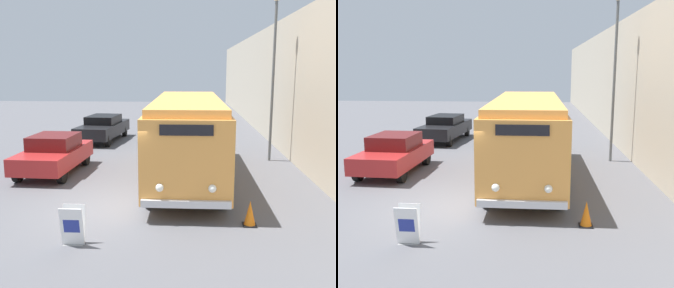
% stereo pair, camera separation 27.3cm
% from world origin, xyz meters
% --- Properties ---
extents(ground_plane, '(80.00, 80.00, 0.00)m').
position_xyz_m(ground_plane, '(0.00, 0.00, 0.00)').
color(ground_plane, '#56565B').
extents(building_wall_right, '(0.30, 60.00, 6.55)m').
position_xyz_m(building_wall_right, '(7.03, 10.00, 3.28)').
color(building_wall_right, '#B2A893').
rests_on(building_wall_right, ground_plane).
extents(vintage_bus, '(2.51, 9.29, 3.03)m').
position_xyz_m(vintage_bus, '(2.25, 3.53, 1.71)').
color(vintage_bus, black).
rests_on(vintage_bus, ground_plane).
extents(sign_board, '(0.54, 0.35, 0.94)m').
position_xyz_m(sign_board, '(-0.37, -2.43, 0.45)').
color(sign_board, gray).
rests_on(sign_board, ground_plane).
extents(streetlamp, '(0.36, 0.36, 7.26)m').
position_xyz_m(streetlamp, '(5.95, 6.69, 4.63)').
color(streetlamp, '#595E60').
rests_on(streetlamp, ground_plane).
extents(parked_car_near, '(2.11, 4.28, 1.52)m').
position_xyz_m(parked_car_near, '(-3.04, 4.02, 0.79)').
color(parked_car_near, black).
rests_on(parked_car_near, ground_plane).
extents(parked_car_mid, '(2.37, 4.96, 1.47)m').
position_xyz_m(parked_car_mid, '(-2.67, 11.28, 0.78)').
color(parked_car_mid, black).
rests_on(parked_car_mid, ground_plane).
extents(traffic_cone, '(0.36, 0.36, 0.68)m').
position_xyz_m(traffic_cone, '(3.94, -1.03, 0.33)').
color(traffic_cone, black).
rests_on(traffic_cone, ground_plane).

